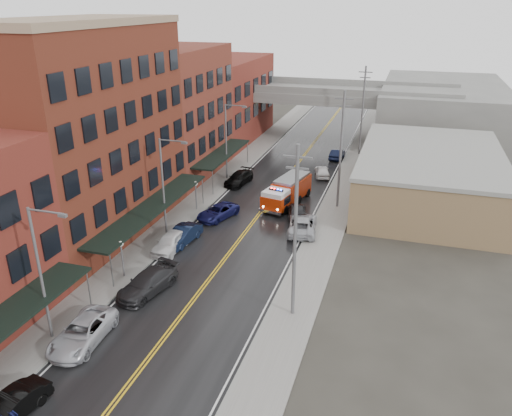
# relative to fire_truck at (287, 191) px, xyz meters

# --- Properties ---
(road) EXTENTS (11.00, 160.00, 0.02)m
(road) POSITION_rel_fire_truck_xyz_m (-1.97, -4.36, -1.47)
(road) COLOR black
(road) RESTS_ON ground
(sidewalk_left) EXTENTS (3.00, 160.00, 0.15)m
(sidewalk_left) POSITION_rel_fire_truck_xyz_m (-9.27, -4.36, -1.40)
(sidewalk_left) COLOR slate
(sidewalk_left) RESTS_ON ground
(sidewalk_right) EXTENTS (3.00, 160.00, 0.15)m
(sidewalk_right) POSITION_rel_fire_truck_xyz_m (5.33, -4.36, -1.40)
(sidewalk_right) COLOR slate
(sidewalk_right) RESTS_ON ground
(curb_left) EXTENTS (0.30, 160.00, 0.15)m
(curb_left) POSITION_rel_fire_truck_xyz_m (-7.62, -4.36, -1.40)
(curb_left) COLOR gray
(curb_left) RESTS_ON ground
(curb_right) EXTENTS (0.30, 160.00, 0.15)m
(curb_right) POSITION_rel_fire_truck_xyz_m (3.68, -4.36, -1.40)
(curb_right) COLOR gray
(curb_right) RESTS_ON ground
(brick_building_b) EXTENTS (9.00, 20.00, 18.00)m
(brick_building_b) POSITION_rel_fire_truck_xyz_m (-15.27, -11.36, 7.52)
(brick_building_b) COLOR #5F2819
(brick_building_b) RESTS_ON ground
(brick_building_c) EXTENTS (9.00, 15.00, 15.00)m
(brick_building_c) POSITION_rel_fire_truck_xyz_m (-15.27, 6.14, 6.02)
(brick_building_c) COLOR maroon
(brick_building_c) RESTS_ON ground
(brick_building_far) EXTENTS (9.00, 20.00, 12.00)m
(brick_building_far) POSITION_rel_fire_truck_xyz_m (-15.27, 23.64, 4.52)
(brick_building_far) COLOR maroon
(brick_building_far) RESTS_ON ground
(tan_building) EXTENTS (14.00, 22.00, 5.00)m
(tan_building) POSITION_rel_fire_truck_xyz_m (14.03, 5.64, 1.02)
(tan_building) COLOR olive
(tan_building) RESTS_ON ground
(right_far_block) EXTENTS (18.00, 30.00, 8.00)m
(right_far_block) POSITION_rel_fire_truck_xyz_m (16.03, 35.64, 2.52)
(right_far_block) COLOR slate
(right_far_block) RESTS_ON ground
(awning_1) EXTENTS (2.60, 18.00, 3.09)m
(awning_1) POSITION_rel_fire_truck_xyz_m (-9.46, -11.36, 1.51)
(awning_1) COLOR black
(awning_1) RESTS_ON ground
(awning_2) EXTENTS (2.60, 13.00, 3.09)m
(awning_2) POSITION_rel_fire_truck_xyz_m (-9.46, 6.14, 1.51)
(awning_2) COLOR black
(awning_2) RESTS_ON ground
(globe_lamp_1) EXTENTS (0.44, 0.44, 3.12)m
(globe_lamp_1) POSITION_rel_fire_truck_xyz_m (-8.37, -18.36, 0.84)
(globe_lamp_1) COLOR #59595B
(globe_lamp_1) RESTS_ON ground
(globe_lamp_2) EXTENTS (0.44, 0.44, 3.12)m
(globe_lamp_2) POSITION_rel_fire_truck_xyz_m (-8.37, -4.36, 0.84)
(globe_lamp_2) COLOR #59595B
(globe_lamp_2) RESTS_ON ground
(street_lamp_0) EXTENTS (2.64, 0.22, 9.00)m
(street_lamp_0) POSITION_rel_fire_truck_xyz_m (-8.52, -26.36, 3.71)
(street_lamp_0) COLOR #59595B
(street_lamp_0) RESTS_ON ground
(street_lamp_1) EXTENTS (2.64, 0.22, 9.00)m
(street_lamp_1) POSITION_rel_fire_truck_xyz_m (-8.52, -10.36, 3.71)
(street_lamp_1) COLOR #59595B
(street_lamp_1) RESTS_ON ground
(street_lamp_2) EXTENTS (2.64, 0.22, 9.00)m
(street_lamp_2) POSITION_rel_fire_truck_xyz_m (-8.52, 5.64, 3.71)
(street_lamp_2) COLOR #59595B
(street_lamp_2) RESTS_ON ground
(utility_pole_0) EXTENTS (1.80, 0.24, 12.00)m
(utility_pole_0) POSITION_rel_fire_truck_xyz_m (5.23, -19.36, 4.83)
(utility_pole_0) COLOR #59595B
(utility_pole_0) RESTS_ON ground
(utility_pole_1) EXTENTS (1.80, 0.24, 12.00)m
(utility_pole_1) POSITION_rel_fire_truck_xyz_m (5.23, 0.64, 4.83)
(utility_pole_1) COLOR #59595B
(utility_pole_1) RESTS_ON ground
(utility_pole_2) EXTENTS (1.80, 0.24, 12.00)m
(utility_pole_2) POSITION_rel_fire_truck_xyz_m (5.23, 20.64, 4.83)
(utility_pole_2) COLOR #59595B
(utility_pole_2) RESTS_ON ground
(overpass) EXTENTS (40.00, 10.00, 7.50)m
(overpass) POSITION_rel_fire_truck_xyz_m (-1.97, 27.64, 4.51)
(overpass) COLOR slate
(overpass) RESTS_ON ground
(fire_truck) EXTENTS (4.17, 7.79, 2.72)m
(fire_truck) POSITION_rel_fire_truck_xyz_m (0.00, 0.00, 0.00)
(fire_truck) COLOR #A82507
(fire_truck) RESTS_ON ground
(parked_car_left_1) EXTENTS (2.12, 4.36, 1.38)m
(parked_car_left_1) POSITION_rel_fire_truck_xyz_m (-6.40, -32.44, -0.79)
(parked_car_left_1) COLOR black
(parked_car_left_1) RESTS_ON ground
(parked_car_left_2) EXTENTS (2.79, 5.51, 1.49)m
(parked_car_left_2) POSITION_rel_fire_truck_xyz_m (-6.61, -26.11, -0.73)
(parked_car_left_2) COLOR #B3B4BC
(parked_car_left_2) RESTS_ON ground
(parked_car_left_3) EXTENTS (3.30, 5.69, 1.55)m
(parked_car_left_3) POSITION_rel_fire_truck_xyz_m (-5.57, -19.70, -0.70)
(parked_car_left_3) COLOR #252527
(parked_car_left_3) RESTS_ON ground
(parked_car_left_4) EXTENTS (2.03, 4.72, 1.59)m
(parked_car_left_4) POSITION_rel_fire_truck_xyz_m (-6.93, -13.16, -0.68)
(parked_car_left_4) COLOR white
(parked_car_left_4) RESTS_ON ground
(parked_car_left_5) EXTENTS (2.17, 4.70, 1.49)m
(parked_car_left_5) POSITION_rel_fire_truck_xyz_m (-6.57, -11.56, -0.73)
(parked_car_left_5) COLOR black
(parked_car_left_5) RESTS_ON ground
(parked_car_left_6) EXTENTS (3.63, 5.22, 1.32)m
(parked_car_left_6) POSITION_rel_fire_truck_xyz_m (-5.57, -5.56, -0.81)
(parked_car_left_6) COLOR #131447
(parked_car_left_6) RESTS_ON ground
(parked_car_left_7) EXTENTS (2.61, 5.10, 1.42)m
(parked_car_left_7) POSITION_rel_fire_truck_xyz_m (-6.82, 4.44, -0.77)
(parked_car_left_7) COLOR black
(parked_car_left_7) RESTS_ON ground
(parked_car_right_0) EXTENTS (3.34, 5.77, 1.51)m
(parked_car_right_0) POSITION_rel_fire_truck_xyz_m (3.03, -6.17, -0.72)
(parked_car_right_0) COLOR #A6A8AE
(parked_car_right_0) RESTS_ON ground
(parked_car_right_1) EXTENTS (3.06, 4.92, 1.33)m
(parked_car_right_1) POSITION_rel_fire_truck_xyz_m (1.81, -3.10, -0.81)
(parked_car_right_1) COLOR black
(parked_car_right_1) RESTS_ON ground
(parked_car_right_2) EXTENTS (2.56, 4.30, 1.37)m
(parked_car_right_2) POSITION_rel_fire_truck_xyz_m (1.99, 9.94, -0.79)
(parked_car_right_2) COLOR white
(parked_car_right_2) RESTS_ON ground
(parked_car_right_3) EXTENTS (1.74, 4.15, 1.33)m
(parked_car_right_3) POSITION_rel_fire_truck_xyz_m (2.60, 17.84, -0.81)
(parked_car_right_3) COLOR black
(parked_car_right_3) RESTS_ON ground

